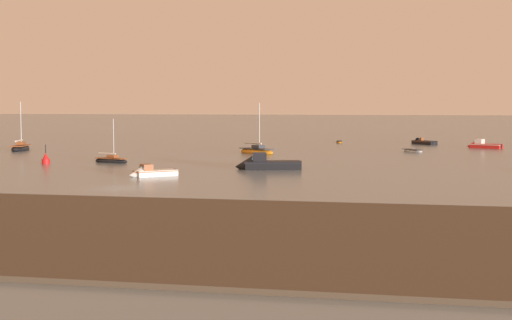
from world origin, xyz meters
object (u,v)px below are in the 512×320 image
object	(u,v)px
motorboat_moored_0	(481,146)
motorboat_moored_2	(262,165)
sailboat_moored_2	(257,151)
rowboat_moored_1	(413,151)
motorboat_moored_1	(149,174)
channel_buoy	(46,160)
sailboat_moored_0	(20,148)
rowboat_moored_2	(339,142)
sailboat_moored_1	(111,160)
motorboat_moored_3	(421,143)

from	to	relation	value
motorboat_moored_0	motorboat_moored_2	distance (m)	48.77
sailboat_moored_2	rowboat_moored_1	world-z (taller)	sailboat_moored_2
motorboat_moored_1	sailboat_moored_2	bearing A→B (deg)	-136.56
motorboat_moored_2	channel_buoy	distance (m)	24.56
rowboat_moored_1	channel_buoy	xyz separation A→B (m)	(-39.68, -28.33, 0.31)
sailboat_moored_0	rowboat_moored_1	bearing A→B (deg)	-98.13
motorboat_moored_1	rowboat_moored_2	world-z (taller)	motorboat_moored_1
sailboat_moored_0	sailboat_moored_1	xyz separation A→B (m)	(21.25, -18.21, -0.09)
motorboat_moored_3	motorboat_moored_1	bearing A→B (deg)	115.04
sailboat_moored_2	rowboat_moored_2	bearing A→B (deg)	113.15
motorboat_moored_0	motorboat_moored_3	world-z (taller)	motorboat_moored_0
motorboat_moored_2	channel_buoy	xyz separation A→B (m)	(-24.50, 1.74, 0.08)
rowboat_moored_1	channel_buoy	bearing A→B (deg)	86.33
sailboat_moored_2	motorboat_moored_2	xyz separation A→B (m)	(5.18, -22.91, 0.08)
sailboat_moored_0	motorboat_moored_2	distance (m)	45.92
sailboat_moored_1	rowboat_moored_2	size ratio (longest dim) A/B	1.73
sailboat_moored_1	rowboat_moored_1	xyz separation A→B (m)	(33.48, 24.95, -0.07)
motorboat_moored_3	rowboat_moored_2	distance (m)	13.68
sailboat_moored_0	channel_buoy	world-z (taller)	sailboat_moored_0
sailboat_moored_1	sailboat_moored_2	distance (m)	22.11
sailboat_moored_2	sailboat_moored_0	bearing A→B (deg)	-141.86
motorboat_moored_3	channel_buoy	size ratio (longest dim) A/B	2.10
motorboat_moored_0	sailboat_moored_2	world-z (taller)	sailboat_moored_2
sailboat_moored_1	rowboat_moored_2	xyz separation A→B (m)	(21.48, 47.58, -0.10)
rowboat_moored_1	sailboat_moored_0	bearing A→B (deg)	57.83
sailboat_moored_1	rowboat_moored_1	distance (m)	41.76
motorboat_moored_1	motorboat_moored_2	bearing A→B (deg)	-173.55
motorboat_moored_0	sailboat_moored_2	bearing A→B (deg)	58.94
sailboat_moored_0	sailboat_moored_2	distance (m)	34.38
sailboat_moored_0	motorboat_moored_2	world-z (taller)	sailboat_moored_0
channel_buoy	sailboat_moored_1	bearing A→B (deg)	28.61
rowboat_moored_2	channel_buoy	bearing A→B (deg)	-33.53
rowboat_moored_2	sailboat_moored_0	bearing A→B (deg)	-60.52
motorboat_moored_0	motorboat_moored_3	distance (m)	12.50
rowboat_moored_1	sailboat_moored_2	bearing A→B (deg)	70.16
motorboat_moored_1	motorboat_moored_2	size ratio (longest dim) A/B	0.63
motorboat_moored_0	rowboat_moored_2	bearing A→B (deg)	0.81
rowboat_moored_1	motorboat_moored_1	bearing A→B (deg)	109.51
motorboat_moored_0	rowboat_moored_2	distance (m)	24.68
motorboat_moored_1	channel_buoy	bearing A→B (deg)	-75.18
motorboat_moored_0	rowboat_moored_2	size ratio (longest dim) A/B	1.85
sailboat_moored_0	rowboat_moored_1	size ratio (longest dim) A/B	2.04
motorboat_moored_0	rowboat_moored_1	bearing A→B (deg)	76.32
motorboat_moored_2	rowboat_moored_1	xyz separation A→B (m)	(15.18, 30.07, -0.23)
sailboat_moored_0	motorboat_moored_0	world-z (taller)	sailboat_moored_0
motorboat_moored_0	sailboat_moored_2	distance (m)	35.79
channel_buoy	rowboat_moored_2	bearing A→B (deg)	61.49
rowboat_moored_2	sailboat_moored_1	bearing A→B (deg)	-29.32
motorboat_moored_0	motorboat_moored_3	bearing A→B (deg)	-19.61
motorboat_moored_1	motorboat_moored_3	xyz separation A→B (m)	(25.46, 60.10, -0.02)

